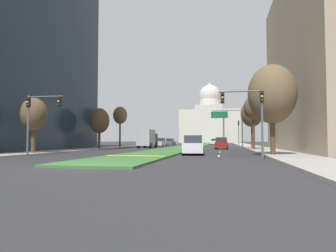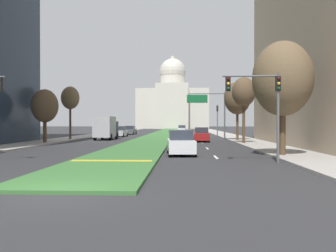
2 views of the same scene
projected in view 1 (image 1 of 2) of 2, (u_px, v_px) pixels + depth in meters
ground_plane at (199, 145)px, 81.54m from camera, size 300.44×300.44×0.00m
grass_median at (196, 145)px, 74.83m from camera, size 5.17×122.91×0.14m
median_curb_nose at (136, 156)px, 23.36m from camera, size 4.65×0.50×0.04m
lane_dashes_right at (221, 149)px, 47.93m from camera, size 0.16×44.34×0.01m
sidewalk_left at (142, 145)px, 70.35m from camera, size 4.00×122.91×0.15m
sidewalk_right at (249, 146)px, 65.91m from camera, size 4.00×122.91×0.15m
capitol_building at (210, 122)px, 148.18m from camera, size 28.66×22.14×29.82m
traffic_light_near_left at (37, 112)px, 25.33m from camera, size 3.34×0.35×5.20m
traffic_light_near_right at (250, 108)px, 22.36m from camera, size 3.34×0.35×5.20m
traffic_light_far_right at (239, 130)px, 57.61m from camera, size 0.28×0.35×5.20m
overhead_guide_sign at (231, 120)px, 49.97m from camera, size 5.23×0.20×6.50m
street_tree_left_near at (34, 115)px, 29.29m from camera, size 2.57×2.57×5.51m
street_tree_right_near at (272, 94)px, 25.84m from camera, size 4.09×4.09×7.92m
street_tree_left_mid at (99, 121)px, 44.51m from camera, size 2.98×2.98×6.11m
street_tree_right_mid at (253, 108)px, 39.90m from camera, size 2.54×2.54×7.28m
street_tree_left_far at (120, 116)px, 52.62m from camera, size 2.46×2.46×7.26m
street_tree_right_far at (252, 114)px, 46.99m from camera, size 3.35×3.35×7.60m
sedan_lead_stopped at (193, 146)px, 28.30m from camera, size 2.20×4.61×1.82m
sedan_midblock at (222, 144)px, 45.81m from camera, size 2.00×4.57×1.77m
sedan_distant at (160, 143)px, 62.76m from camera, size 2.07×4.40×1.77m
sedan_far_horizon at (170, 142)px, 74.79m from camera, size 2.07×4.39×1.74m
sedan_very_far at (214, 142)px, 88.96m from camera, size 2.19×4.38×1.74m
box_truck_delivery at (147, 138)px, 52.86m from camera, size 2.40×6.40×3.20m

